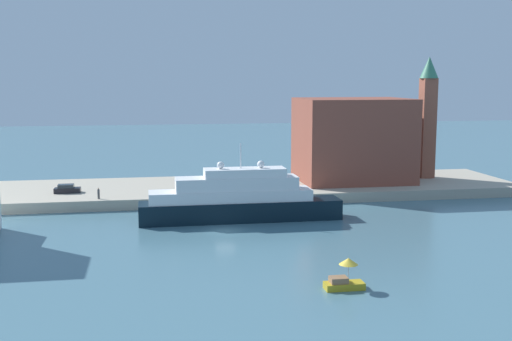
{
  "coord_description": "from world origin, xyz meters",
  "views": [
    {
      "loc": [
        -10.26,
        -82.48,
        20.32
      ],
      "look_at": [
        5.23,
        6.0,
        7.24
      ],
      "focal_mm": 44.78,
      "sensor_mm": 36.0,
      "label": 1
    }
  ],
  "objects_px": {
    "large_yacht": "(238,200)",
    "harbor_building": "(353,140)",
    "small_motorboat": "(344,278)",
    "bell_tower": "(428,112)",
    "parked_car": "(67,189)",
    "person_figure": "(99,194)",
    "mooring_bollard": "(257,192)"
  },
  "relations": [
    {
      "from": "large_yacht",
      "to": "harbor_building",
      "type": "relative_size",
      "value": 1.49
    },
    {
      "from": "small_motorboat",
      "to": "bell_tower",
      "type": "height_order",
      "value": "bell_tower"
    },
    {
      "from": "small_motorboat",
      "to": "bell_tower",
      "type": "bearing_deg",
      "value": 58.57
    },
    {
      "from": "harbor_building",
      "to": "parked_car",
      "type": "relative_size",
      "value": 4.66
    },
    {
      "from": "small_motorboat",
      "to": "person_figure",
      "type": "relative_size",
      "value": 2.21
    },
    {
      "from": "large_yacht",
      "to": "parked_car",
      "type": "distance_m",
      "value": 31.23
    },
    {
      "from": "harbor_building",
      "to": "bell_tower",
      "type": "distance_m",
      "value": 15.49
    },
    {
      "from": "harbor_building",
      "to": "person_figure",
      "type": "bearing_deg",
      "value": -166.62
    },
    {
      "from": "large_yacht",
      "to": "parked_car",
      "type": "bearing_deg",
      "value": 145.42
    },
    {
      "from": "bell_tower",
      "to": "harbor_building",
      "type": "bearing_deg",
      "value": -176.36
    },
    {
      "from": "harbor_building",
      "to": "parked_car",
      "type": "xyz_separation_m",
      "value": [
        -50.05,
        -4.25,
        -6.88
      ]
    },
    {
      "from": "harbor_building",
      "to": "large_yacht",
      "type": "bearing_deg",
      "value": -137.94
    },
    {
      "from": "harbor_building",
      "to": "parked_car",
      "type": "bearing_deg",
      "value": -175.15
    },
    {
      "from": "large_yacht",
      "to": "harbor_building",
      "type": "height_order",
      "value": "harbor_building"
    },
    {
      "from": "large_yacht",
      "to": "parked_car",
      "type": "relative_size",
      "value": 6.92
    },
    {
      "from": "mooring_bollard",
      "to": "person_figure",
      "type": "bearing_deg",
      "value": 179.22
    },
    {
      "from": "large_yacht",
      "to": "small_motorboat",
      "type": "height_order",
      "value": "large_yacht"
    },
    {
      "from": "bell_tower",
      "to": "mooring_bollard",
      "type": "bearing_deg",
      "value": -160.9
    },
    {
      "from": "large_yacht",
      "to": "small_motorboat",
      "type": "bearing_deg",
      "value": -79.64
    },
    {
      "from": "small_motorboat",
      "to": "harbor_building",
      "type": "distance_m",
      "value": 57.22
    },
    {
      "from": "harbor_building",
      "to": "mooring_bollard",
      "type": "xyz_separation_m",
      "value": [
        -19.61,
        -10.95,
        -7.07
      ]
    },
    {
      "from": "person_figure",
      "to": "mooring_bollard",
      "type": "height_order",
      "value": "person_figure"
    },
    {
      "from": "harbor_building",
      "to": "small_motorboat",
      "type": "bearing_deg",
      "value": -109.14
    },
    {
      "from": "small_motorboat",
      "to": "mooring_bollard",
      "type": "xyz_separation_m",
      "value": [
        -1.03,
        42.57,
        0.95
      ]
    },
    {
      "from": "parked_car",
      "to": "person_figure",
      "type": "relative_size",
      "value": 2.4
    },
    {
      "from": "small_motorboat",
      "to": "bell_tower",
      "type": "distance_m",
      "value": 65.09
    },
    {
      "from": "large_yacht",
      "to": "parked_car",
      "type": "height_order",
      "value": "large_yacht"
    },
    {
      "from": "harbor_building",
      "to": "person_figure",
      "type": "xyz_separation_m",
      "value": [
        -44.6,
        -10.61,
        -6.67
      ]
    },
    {
      "from": "mooring_bollard",
      "to": "bell_tower",
      "type": "bearing_deg",
      "value": 19.1
    },
    {
      "from": "large_yacht",
      "to": "person_figure",
      "type": "height_order",
      "value": "large_yacht"
    },
    {
      "from": "harbor_building",
      "to": "parked_car",
      "type": "height_order",
      "value": "harbor_building"
    },
    {
      "from": "small_motorboat",
      "to": "harbor_building",
      "type": "relative_size",
      "value": 0.2
    }
  ]
}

